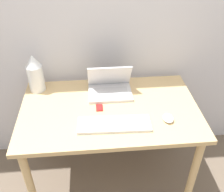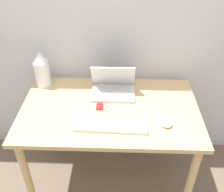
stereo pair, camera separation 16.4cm
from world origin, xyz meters
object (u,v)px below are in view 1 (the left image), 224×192
at_px(keyboard, 114,124).
at_px(vase, 35,74).
at_px(mouse, 168,118).
at_px(mp3_player, 99,108).
at_px(laptop, 110,87).

xyz_separation_m(keyboard, vase, (-0.51, 0.43, 0.12)).
relative_size(mouse, mp3_player, 1.32).
bearing_deg(mp3_player, mouse, -20.41).
xyz_separation_m(mouse, vase, (-0.84, 0.41, 0.12)).
relative_size(laptop, keyboard, 0.68).
xyz_separation_m(laptop, mp3_player, (-0.08, -0.17, -0.04)).
height_order(laptop, vase, vase).
relative_size(mouse, vase, 0.32).
relative_size(laptop, vase, 1.09).
height_order(vase, mp3_player, vase).
distance_m(laptop, keyboard, 0.35).
xyz_separation_m(vase, mp3_player, (0.43, -0.25, -0.13)).
height_order(laptop, mouse, laptop).
relative_size(laptop, mouse, 3.41).
height_order(mouse, vase, vase).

